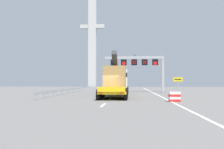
# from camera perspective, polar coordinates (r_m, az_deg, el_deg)

# --- Properties ---
(ground) EXTENTS (112.00, 112.00, 0.00)m
(ground) POSITION_cam_1_polar(r_m,az_deg,el_deg) (23.46, -1.49, -6.27)
(ground) COLOR slate
(lane_markings) EXTENTS (0.20, 71.02, 0.01)m
(lane_markings) POSITION_cam_1_polar(r_m,az_deg,el_deg) (51.54, 2.34, -3.83)
(lane_markings) COLOR silver
(lane_markings) RESTS_ON ground
(edge_line_right) EXTENTS (0.20, 63.00, 0.01)m
(edge_line_right) POSITION_cam_1_polar(r_m,az_deg,el_deg) (35.49, 10.67, -4.72)
(edge_line_right) COLOR silver
(edge_line_right) RESTS_ON ground
(overhead_lane_gantry) EXTENTS (10.44, 0.90, 6.51)m
(overhead_lane_gantry) POSITION_cam_1_polar(r_m,az_deg,el_deg) (39.10, 7.36, 2.84)
(overhead_lane_gantry) COLOR #9EA0A5
(overhead_lane_gantry) RESTS_ON ground
(heavy_haul_truck_yellow) EXTENTS (3.04, 14.07, 5.30)m
(heavy_haul_truck_yellow) POSITION_cam_1_polar(r_m,az_deg,el_deg) (29.38, 1.22, -1.49)
(heavy_haul_truck_yellow) COLOR yellow
(heavy_haul_truck_yellow) RESTS_ON ground
(exit_sign_yellow) EXTENTS (1.28, 0.15, 2.41)m
(exit_sign_yellow) POSITION_cam_1_polar(r_m,az_deg,el_deg) (32.37, 16.36, -1.78)
(exit_sign_yellow) COLOR #9EA0A5
(exit_sign_yellow) RESTS_ON ground
(crash_barrier_striped) EXTENTS (1.02, 0.54, 0.90)m
(crash_barrier_striped) POSITION_cam_1_polar(r_m,az_deg,el_deg) (21.22, 15.60, -5.46)
(crash_barrier_striped) COLOR red
(crash_barrier_striped) RESTS_ON ground
(guardrail_left) EXTENTS (0.13, 31.03, 0.76)m
(guardrail_left) POSITION_cam_1_polar(r_m,az_deg,el_deg) (37.98, -9.72, -3.69)
(guardrail_left) COLOR #999EA3
(guardrail_left) RESTS_ON ground
(bridge_pylon_distant) EXTENTS (9.00, 2.00, 36.02)m
(bridge_pylon_distant) POSITION_cam_1_polar(r_m,az_deg,el_deg) (85.25, -5.00, 9.41)
(bridge_pylon_distant) COLOR #B7B7B2
(bridge_pylon_distant) RESTS_ON ground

